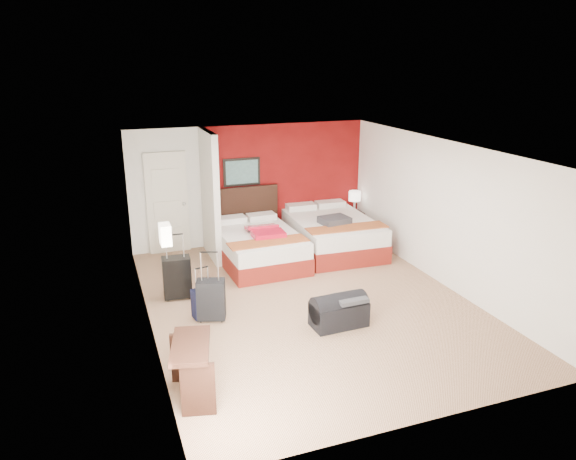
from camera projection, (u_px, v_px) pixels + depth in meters
name	position (u px, v px, depth m)	size (l,w,h in m)	color
ground	(308.00, 302.00, 8.81)	(6.50, 6.50, 0.00)	tan
room_walls	(202.00, 214.00, 9.24)	(5.02, 6.52, 2.50)	white
red_accent_panel	(285.00, 182.00, 11.56)	(3.50, 0.04, 2.50)	maroon
partition_wall	(210.00, 196.00, 10.44)	(0.12, 1.20, 2.50)	silver
entry_door	(167.00, 203.00, 10.79)	(0.82, 0.06, 2.05)	silver
bed_left	(259.00, 248.00, 10.40)	(1.44, 2.05, 0.62)	white
bed_right	(332.00, 234.00, 11.09)	(1.56, 2.23, 0.67)	white
red_suitcase_open	(265.00, 231.00, 10.23)	(0.60, 0.82, 0.10)	red
jacket_bundle	(334.00, 220.00, 10.67)	(0.55, 0.44, 0.13)	#3B3B40
nightstand	(354.00, 223.00, 12.10)	(0.37, 0.37, 0.51)	black
table_lamp	(355.00, 202.00, 11.95)	(0.27, 0.27, 0.48)	beige
suitcase_black	(177.00, 279.00, 8.87)	(0.45, 0.28, 0.68)	black
suitcase_charcoal	(211.00, 301.00, 8.14)	(0.42, 0.26, 0.61)	black
suitcase_navy	(203.00, 305.00, 8.20)	(0.32, 0.20, 0.45)	black
duffel_bag	(339.00, 313.00, 7.99)	(0.81, 0.43, 0.41)	black
jacket_draped	(350.00, 298.00, 7.92)	(0.45, 0.38, 0.06)	#38393D
desk	(192.00, 370.00, 6.26)	(0.42, 0.85, 0.71)	black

